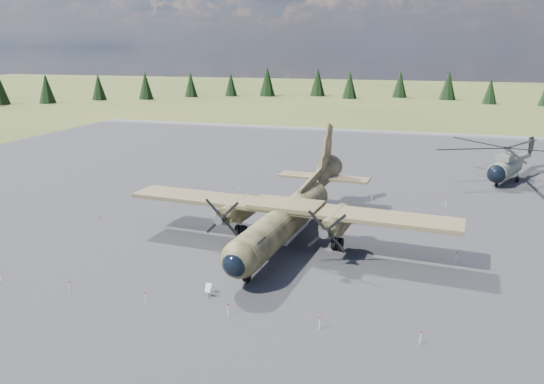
# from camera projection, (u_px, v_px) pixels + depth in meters

# --- Properties ---
(ground) EXTENTS (500.00, 500.00, 0.00)m
(ground) POSITION_uv_depth(u_px,v_px,m) (262.00, 242.00, 47.35)
(ground) COLOR brown
(ground) RESTS_ON ground
(apron) EXTENTS (120.00, 120.00, 0.04)m
(apron) POSITION_uv_depth(u_px,v_px,m) (290.00, 210.00, 56.60)
(apron) COLOR slate
(apron) RESTS_ON ground
(transport_plane) EXTENTS (29.45, 26.67, 9.69)m
(transport_plane) POSITION_uv_depth(u_px,v_px,m) (290.00, 211.00, 46.88)
(transport_plane) COLOR #3A3B20
(transport_plane) RESTS_ON ground
(helicopter_near) EXTENTS (24.06, 24.06, 4.68)m
(helicopter_near) POSITION_uv_depth(u_px,v_px,m) (507.00, 157.00, 67.41)
(helicopter_near) COLOR slate
(helicopter_near) RESTS_ON ground
(info_placard_left) EXTENTS (0.46, 0.29, 0.67)m
(info_placard_left) POSITION_uv_depth(u_px,v_px,m) (208.00, 291.00, 36.79)
(info_placard_left) COLOR gray
(info_placard_left) RESTS_ON ground
(info_placard_right) EXTENTS (0.53, 0.31, 0.78)m
(info_placard_right) POSITION_uv_depth(u_px,v_px,m) (209.00, 287.00, 37.32)
(info_placard_right) COLOR gray
(info_placard_right) RESTS_ON ground
(barrier_fence) EXTENTS (33.12, 29.62, 0.85)m
(barrier_fence) POSITION_uv_depth(u_px,v_px,m) (257.00, 236.00, 47.27)
(barrier_fence) COLOR silver
(barrier_fence) RESTS_ON ground
(treeline) EXTENTS (302.99, 297.61, 10.99)m
(treeline) POSITION_uv_depth(u_px,v_px,m) (268.00, 232.00, 35.63)
(treeline) COLOR black
(treeline) RESTS_ON ground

